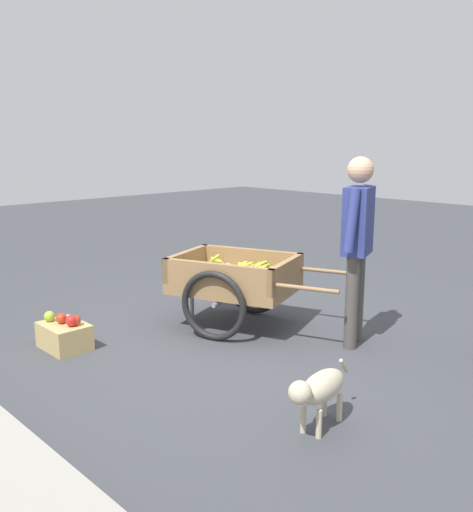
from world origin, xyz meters
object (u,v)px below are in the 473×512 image
(vendor_person, at_px, (358,235))
(mixed_fruit_crate, at_px, (64,334))
(fruit_cart, at_px, (236,282))
(dog, at_px, (319,388))

(vendor_person, relative_size, mixed_fruit_crate, 3.69)
(vendor_person, bearing_deg, fruit_cart, 20.63)
(mixed_fruit_crate, bearing_deg, dog, -168.82)
(vendor_person, bearing_deg, dog, 116.50)
(fruit_cart, bearing_deg, mixed_fruit_crate, 67.65)
(fruit_cart, relative_size, vendor_person, 1.11)
(vendor_person, distance_m, mixed_fruit_crate, 2.64)
(fruit_cart, height_order, vendor_person, vendor_person)
(vendor_person, distance_m, dog, 1.71)
(dog, bearing_deg, vendor_person, -63.50)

